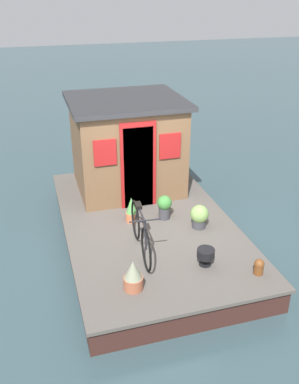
% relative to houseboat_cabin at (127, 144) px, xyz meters
% --- Properties ---
extents(ground_plane, '(60.00, 60.00, 0.00)m').
position_rel_houseboat_cabin_xyz_m(ground_plane, '(-1.55, 0.00, -1.50)').
color(ground_plane, '#2D4247').
extents(houseboat_deck, '(5.33, 3.18, 0.48)m').
position_rel_houseboat_cabin_xyz_m(houseboat_deck, '(-1.55, 0.00, -1.26)').
color(houseboat_deck, '#4C4742').
rests_on(houseboat_deck, ground_plane).
extents(houseboat_cabin, '(2.11, 2.38, 2.02)m').
position_rel_houseboat_cabin_xyz_m(houseboat_cabin, '(0.00, 0.00, 0.00)').
color(houseboat_cabin, brown).
rests_on(houseboat_cabin, houseboat_deck).
extents(bicycle, '(1.67, 0.50, 0.86)m').
position_rel_houseboat_cabin_xyz_m(bicycle, '(-2.57, 0.40, -0.62)').
color(bicycle, black).
rests_on(bicycle, houseboat_deck).
extents(potted_plant_basil, '(0.29, 0.29, 0.48)m').
position_rel_houseboat_cabin_xyz_m(potted_plant_basil, '(-1.59, -0.35, -0.75)').
color(potted_plant_basil, '#38383D').
rests_on(potted_plant_basil, houseboat_deck).
extents(potted_plant_sage, '(0.35, 0.35, 0.45)m').
position_rel_houseboat_cabin_xyz_m(potted_plant_sage, '(-2.10, -0.87, -0.78)').
color(potted_plant_sage, '#38383D').
rests_on(potted_plant_sage, houseboat_deck).
extents(potted_plant_rosemary, '(0.30, 0.30, 0.50)m').
position_rel_houseboat_cabin_xyz_m(potted_plant_rosemary, '(-3.49, 0.76, -0.78)').
color(potted_plant_rosemary, '#935138').
rests_on(potted_plant_rosemary, houseboat_deck).
extents(potted_plant_geranium, '(0.23, 0.23, 0.51)m').
position_rel_houseboat_cabin_xyz_m(potted_plant_geranium, '(-1.52, 0.29, -0.78)').
color(potted_plant_geranium, '#B2603D').
rests_on(potted_plant_geranium, houseboat_deck).
extents(charcoal_grill, '(0.29, 0.29, 0.30)m').
position_rel_houseboat_cabin_xyz_m(charcoal_grill, '(-3.23, -0.52, -0.81)').
color(charcoal_grill, black).
rests_on(charcoal_grill, houseboat_deck).
extents(mooring_bollard, '(0.16, 0.16, 0.27)m').
position_rel_houseboat_cabin_xyz_m(mooring_bollard, '(-3.69, -1.24, -0.88)').
color(mooring_bollard, brown).
rests_on(mooring_bollard, houseboat_deck).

